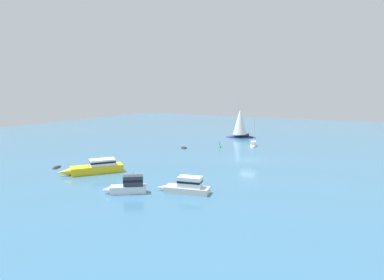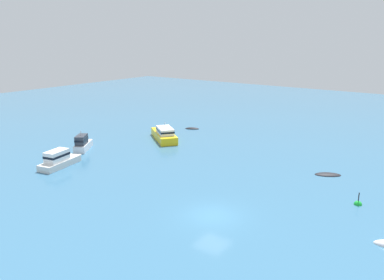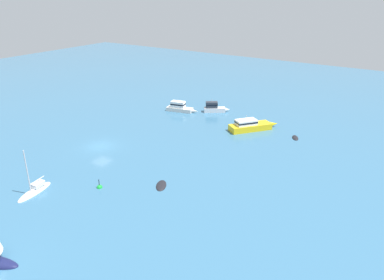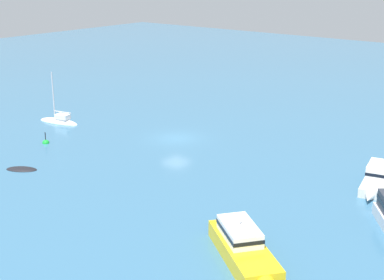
% 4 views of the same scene
% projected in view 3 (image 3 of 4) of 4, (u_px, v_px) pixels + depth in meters
% --- Properties ---
extents(ground_plane, '(160.00, 160.00, 0.00)m').
position_uv_depth(ground_plane, '(101.00, 146.00, 54.39)').
color(ground_plane, teal).
extents(tender, '(2.36, 2.86, 0.42)m').
position_uv_depth(tender, '(161.00, 186.00, 43.56)').
color(tender, black).
rests_on(tender, ground).
extents(motor_cruiser, '(4.57, 3.67, 2.53)m').
position_uv_depth(motor_cruiser, '(214.00, 108.00, 68.99)').
color(motor_cruiser, white).
rests_on(motor_cruiser, ground).
extents(ketch, '(2.21, 5.07, 5.88)m').
position_uv_depth(ketch, '(35.00, 191.00, 42.17)').
color(ketch, white).
rests_on(ketch, ground).
extents(cabin_cruiser, '(6.49, 7.77, 2.60)m').
position_uv_depth(cabin_cruiser, '(251.00, 125.00, 60.26)').
color(cabin_cruiser, yellow).
rests_on(cabin_cruiser, ground).
extents(motor_cruiser_1, '(6.23, 2.74, 1.87)m').
position_uv_depth(motor_cruiser_1, '(180.00, 107.00, 69.43)').
color(motor_cruiser_1, silver).
rests_on(motor_cruiser_1, ground).
extents(dinghy, '(1.75, 2.32, 0.49)m').
position_uv_depth(dinghy, '(295.00, 138.00, 57.27)').
color(dinghy, black).
rests_on(dinghy, ground).
extents(channel_buoy, '(0.66, 0.66, 1.41)m').
position_uv_depth(channel_buoy, '(100.00, 187.00, 43.15)').
color(channel_buoy, green).
rests_on(channel_buoy, ground).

